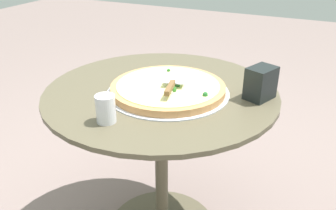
# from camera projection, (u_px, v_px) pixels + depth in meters

# --- Properties ---
(patio_table) EXTENTS (0.91, 0.91, 0.74)m
(patio_table) POSITION_uv_depth(u_px,v_px,m) (161.00, 133.00, 1.49)
(patio_table) COLOR brown
(patio_table) RESTS_ON ground
(pizza_on_tray) EXTENTS (0.47, 0.47, 0.05)m
(pizza_on_tray) POSITION_uv_depth(u_px,v_px,m) (168.00, 89.00, 1.36)
(pizza_on_tray) COLOR silver
(pizza_on_tray) RESTS_ON patio_table
(pizza_server) EXTENTS (0.10, 0.22, 0.02)m
(pizza_server) POSITION_uv_depth(u_px,v_px,m) (173.00, 83.00, 1.31)
(pizza_server) COLOR silver
(pizza_server) RESTS_ON pizza_on_tray
(drinking_cup) EXTENTS (0.06, 0.06, 0.09)m
(drinking_cup) POSITION_uv_depth(u_px,v_px,m) (106.00, 109.00, 1.14)
(drinking_cup) COLOR silver
(drinking_cup) RESTS_ON patio_table
(napkin_dispenser) EXTENTS (0.11, 0.13, 0.12)m
(napkin_dispenser) POSITION_uv_depth(u_px,v_px,m) (261.00, 83.00, 1.30)
(napkin_dispenser) COLOR black
(napkin_dispenser) RESTS_ON patio_table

